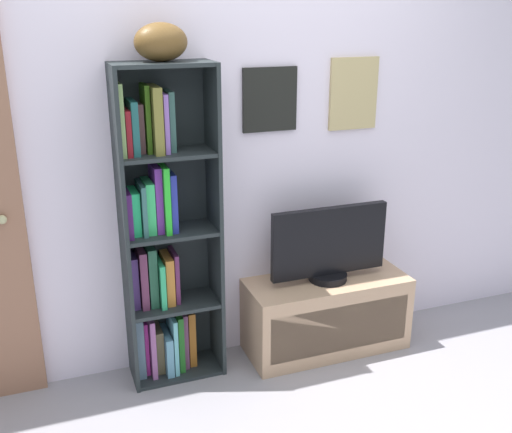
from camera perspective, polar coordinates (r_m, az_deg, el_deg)
back_wall at (r=3.23m, az=-2.68°, el=6.05°), size 4.80×0.08×2.35m
bookshelf at (r=3.13m, az=-9.06°, el=-2.18°), size 0.49×0.26×1.68m
football at (r=2.90m, az=-9.06°, el=16.12°), size 0.29×0.23×0.18m
tv_stand at (r=3.56m, az=6.72°, el=-9.22°), size 0.94×0.38×0.44m
television at (r=3.38m, az=7.00°, el=-2.74°), size 0.69×0.22×0.43m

